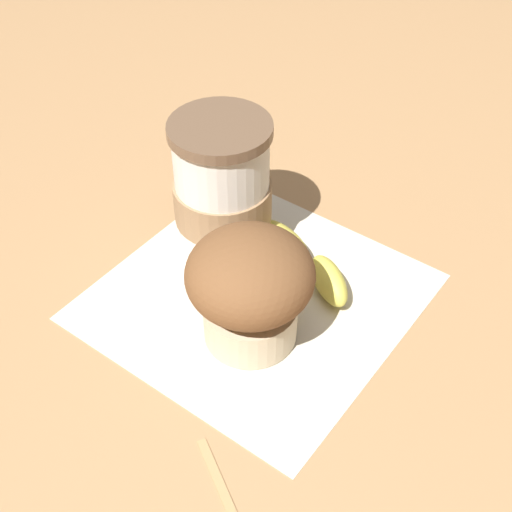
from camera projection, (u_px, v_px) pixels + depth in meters
ground_plane at (256, 297)px, 0.64m from camera, size 3.00×3.00×0.00m
paper_napkin at (256, 296)px, 0.64m from camera, size 0.31×0.31×0.00m
coffee_cup at (222, 191)px, 0.65m from camera, size 0.09×0.09×0.14m
muffin at (250, 286)px, 0.57m from camera, size 0.10×0.10×0.10m
banana at (282, 247)px, 0.66m from camera, size 0.17×0.09×0.03m
wooden_stirrer at (228, 503)px, 0.50m from camera, size 0.09×0.08×0.00m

